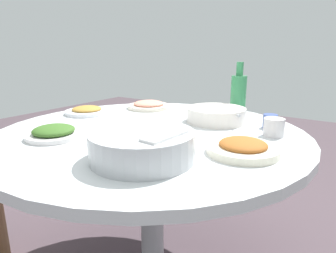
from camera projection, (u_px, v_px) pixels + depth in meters
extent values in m
cylinder|color=#99999E|center=(152.00, 210.00, 1.31)|extent=(0.10, 0.10, 0.68)
cylinder|color=silver|center=(151.00, 134.00, 1.22)|extent=(1.26, 1.26, 0.03)
cylinder|color=#B2B5BA|center=(142.00, 146.00, 0.88)|extent=(0.32, 0.32, 0.09)
ellipsoid|color=white|center=(142.00, 144.00, 0.88)|extent=(0.26, 0.26, 0.10)
cube|color=white|center=(165.00, 136.00, 0.81)|extent=(0.07, 0.15, 0.01)
cylinder|color=white|center=(216.00, 115.00, 1.34)|extent=(0.27, 0.27, 0.07)
cylinder|color=#341616|center=(216.00, 116.00, 1.34)|extent=(0.23, 0.23, 0.05)
cylinder|color=silver|center=(216.00, 110.00, 1.33)|extent=(0.27, 0.13, 0.01)
cylinder|color=white|center=(87.00, 112.00, 1.52)|extent=(0.22, 0.22, 0.02)
ellipsoid|color=#A47831|center=(87.00, 109.00, 1.51)|extent=(0.15, 0.15, 0.03)
cylinder|color=silver|center=(149.00, 107.00, 1.66)|extent=(0.24, 0.24, 0.02)
ellipsoid|color=#E98A73|center=(149.00, 104.00, 1.65)|extent=(0.17, 0.17, 0.03)
cylinder|color=silver|center=(243.00, 150.00, 0.93)|extent=(0.23, 0.23, 0.02)
ellipsoid|color=#995420|center=(243.00, 144.00, 0.93)|extent=(0.15, 0.15, 0.04)
cylinder|color=silver|center=(54.00, 135.00, 1.10)|extent=(0.21, 0.21, 0.02)
ellipsoid|color=#345B20|center=(54.00, 130.00, 1.10)|extent=(0.16, 0.16, 0.04)
cylinder|color=#358B53|center=(238.00, 95.00, 1.51)|extent=(0.08, 0.08, 0.19)
cylinder|color=#358B53|center=(240.00, 69.00, 1.47)|extent=(0.04, 0.04, 0.07)
cylinder|color=#3B4F93|center=(270.00, 121.00, 1.24)|extent=(0.06, 0.06, 0.06)
cylinder|color=silver|center=(274.00, 127.00, 1.12)|extent=(0.08, 0.08, 0.07)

